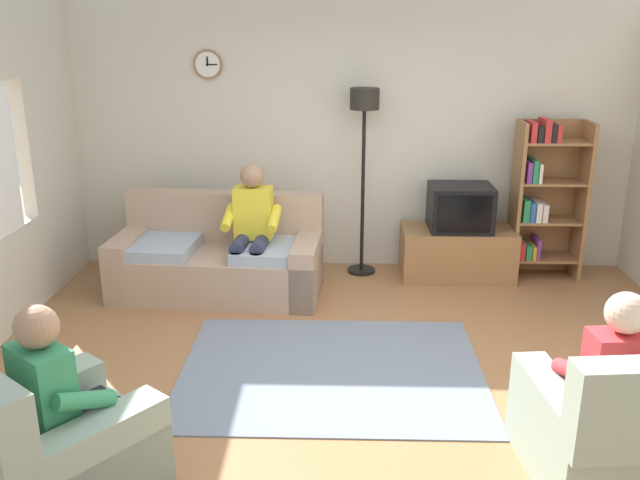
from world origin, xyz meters
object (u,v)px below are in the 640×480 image
object	(u,v)px
bookshelf	(543,196)
person_in_left_armchair	(62,393)
tv_stand	(457,252)
tv	(460,208)
floor_lamp	(364,130)
armchair_near_window	(54,453)
person_in_right_armchair	(608,375)
armchair_near_bookshelf	(608,434)
couch	(219,260)
person_on_couch	(251,225)

from	to	relation	value
bookshelf	person_in_left_armchair	xyz separation A→B (m)	(-3.43, -3.40, -0.22)
tv_stand	tv	bearing A→B (deg)	-90.00
bookshelf	person_in_left_armchair	world-z (taller)	bookshelf
floor_lamp	armchair_near_window	size ratio (longest dim) A/B	1.56
tv	floor_lamp	bearing A→B (deg)	172.58
floor_lamp	person_in_right_armchair	distance (m)	3.50
armchair_near_bookshelf	couch	bearing A→B (deg)	134.18
floor_lamp	person_on_couch	size ratio (longest dim) A/B	1.49
bookshelf	floor_lamp	world-z (taller)	floor_lamp
couch	floor_lamp	size ratio (longest dim) A/B	1.06
tv	bookshelf	world-z (taller)	bookshelf
bookshelf	armchair_near_bookshelf	distance (m)	3.31
bookshelf	person_on_couch	size ratio (longest dim) A/B	1.27
armchair_near_window	armchair_near_bookshelf	world-z (taller)	same
tv_stand	bookshelf	xyz separation A→B (m)	(0.81, 0.07, 0.57)
bookshelf	person_in_right_armchair	world-z (taller)	bookshelf
floor_lamp	armchair_near_window	xyz separation A→B (m)	(-1.72, -3.50, -1.16)
person_on_couch	floor_lamp	bearing A→B (deg)	33.74
tv_stand	armchair_near_window	world-z (taller)	armchair_near_window
person_in_right_armchair	tv	bearing A→B (deg)	95.41
tv_stand	person_in_right_armchair	size ratio (longest dim) A/B	0.98
floor_lamp	armchair_near_bookshelf	distance (m)	3.67
bookshelf	armchair_near_window	size ratio (longest dim) A/B	1.33
tv_stand	armchair_near_bookshelf	world-z (taller)	armchair_near_bookshelf
person_on_couch	person_in_left_armchair	xyz separation A→B (m)	(-0.64, -2.75, -0.09)
tv	bookshelf	xyz separation A→B (m)	(0.81, 0.10, 0.10)
couch	person_in_right_armchair	size ratio (longest dim) A/B	1.75
armchair_near_window	person_in_left_armchair	world-z (taller)	person_in_left_armchair
person_on_couch	person_in_right_armchair	size ratio (longest dim) A/B	1.11
bookshelf	tv	bearing A→B (deg)	-173.33
couch	person_on_couch	xyz separation A→B (m)	(0.33, -0.11, 0.39)
couch	person_in_right_armchair	xyz separation A→B (m)	(2.59, -2.59, 0.29)
tv_stand	person_in_left_armchair	distance (m)	4.25
tv_stand	couch	bearing A→B (deg)	-168.34
armchair_near_window	person_on_couch	world-z (taller)	person_on_couch
couch	tv	size ratio (longest dim) A/B	3.27
bookshelf	person_in_right_armchair	xyz separation A→B (m)	(-0.53, -3.14, -0.22)
armchair_near_bookshelf	person_in_right_armchair	xyz separation A→B (m)	(-0.01, 0.09, 0.32)
person_on_couch	person_in_right_armchair	bearing A→B (deg)	-47.65
person_in_left_armchair	armchair_near_bookshelf	bearing A→B (deg)	3.50
tv	person_in_left_armchair	bearing A→B (deg)	-128.29
tv	person_in_left_armchair	world-z (taller)	person_in_left_armchair
tv_stand	floor_lamp	xyz separation A→B (m)	(-0.95, 0.10, 1.20)
tv_stand	person_in_right_armchair	distance (m)	3.10
person_in_left_armchair	person_on_couch	bearing A→B (deg)	76.90
tv	armchair_near_bookshelf	size ratio (longest dim) A/B	0.63
couch	armchair_near_bookshelf	size ratio (longest dim) A/B	2.06
couch	armchair_near_window	bearing A→B (deg)	-97.02
bookshelf	armchair_near_window	xyz separation A→B (m)	(-3.48, -3.47, -0.53)
person_on_couch	person_in_left_armchair	size ratio (longest dim) A/B	1.11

